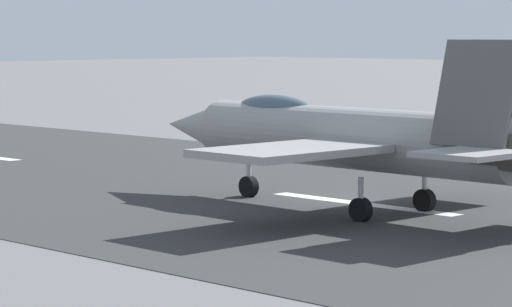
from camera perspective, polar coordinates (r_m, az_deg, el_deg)
name	(u,v)px	position (r m, az deg, el deg)	size (l,w,h in m)	color
ground_plane	(354,203)	(43.36, 4.51, -2.29)	(400.00, 400.00, 0.00)	#626061
runway_strip	(354,203)	(43.35, 4.53, -2.28)	(240.00, 26.00, 0.02)	#313232
fighter_jet	(348,136)	(41.32, 4.25, 0.81)	(17.23, 13.57, 5.70)	gray
crew_person	(303,141)	(58.92, 2.16, 0.55)	(0.65, 0.43, 1.58)	#1E2338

